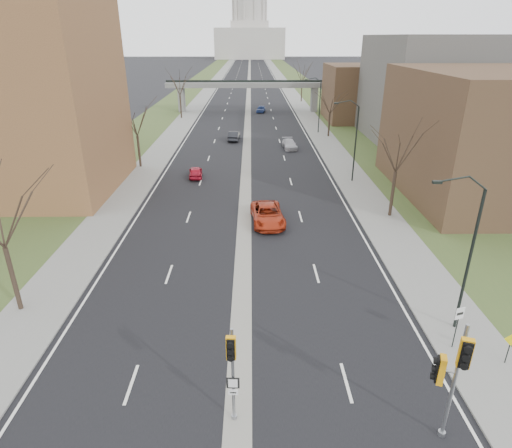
{
  "coord_description": "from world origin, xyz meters",
  "views": [
    {
      "loc": [
        0.61,
        -13.19,
        14.81
      ],
      "look_at": [
        0.9,
        11.76,
        3.82
      ],
      "focal_mm": 30.0,
      "sensor_mm": 36.0,
      "label": 1
    }
  ],
  "objects_px": {
    "signal_pole_right": "(453,369)",
    "car_left_near": "(196,172)",
    "car_right_near": "(268,214)",
    "speed_limit_sign": "(458,320)",
    "car_left_far": "(234,136)",
    "car_right_far": "(261,109)",
    "signal_pole_median": "(232,363)",
    "car_right_mid": "(289,144)",
    "warning_sign": "(510,344)"
  },
  "relations": [
    {
      "from": "speed_limit_sign",
      "to": "car_right_far",
      "type": "bearing_deg",
      "value": 78.0
    },
    {
      "from": "car_left_near",
      "to": "car_left_far",
      "type": "height_order",
      "value": "car_left_far"
    },
    {
      "from": "car_right_mid",
      "to": "car_right_far",
      "type": "xyz_separation_m",
      "value": [
        -3.37,
        32.03,
        0.06
      ]
    },
    {
      "from": "speed_limit_sign",
      "to": "car_left_near",
      "type": "bearing_deg",
      "value": 101.2
    },
    {
      "from": "signal_pole_right",
      "to": "speed_limit_sign",
      "type": "relative_size",
      "value": 2.26
    },
    {
      "from": "speed_limit_sign",
      "to": "car_right_near",
      "type": "xyz_separation_m",
      "value": [
        -8.94,
        16.39,
        -1.0
      ]
    },
    {
      "from": "car_left_far",
      "to": "car_right_far",
      "type": "relative_size",
      "value": 1.06
    },
    {
      "from": "signal_pole_right",
      "to": "car_left_far",
      "type": "distance_m",
      "value": 54.66
    },
    {
      "from": "signal_pole_right",
      "to": "signal_pole_median",
      "type": "bearing_deg",
      "value": -167.3
    },
    {
      "from": "signal_pole_right",
      "to": "car_left_near",
      "type": "distance_m",
      "value": 37.58
    },
    {
      "from": "signal_pole_right",
      "to": "speed_limit_sign",
      "type": "bearing_deg",
      "value": 79.52
    },
    {
      "from": "signal_pole_right",
      "to": "warning_sign",
      "type": "relative_size",
      "value": 3.11
    },
    {
      "from": "signal_pole_median",
      "to": "car_right_far",
      "type": "height_order",
      "value": "signal_pole_median"
    },
    {
      "from": "warning_sign",
      "to": "car_right_mid",
      "type": "relative_size",
      "value": 0.4
    },
    {
      "from": "car_right_near",
      "to": "car_right_far",
      "type": "height_order",
      "value": "car_right_near"
    },
    {
      "from": "signal_pole_median",
      "to": "car_left_near",
      "type": "height_order",
      "value": "signal_pole_median"
    },
    {
      "from": "car_left_far",
      "to": "car_right_near",
      "type": "distance_m",
      "value": 32.2
    },
    {
      "from": "signal_pole_right",
      "to": "car_left_near",
      "type": "height_order",
      "value": "signal_pole_right"
    },
    {
      "from": "signal_pole_median",
      "to": "car_right_far",
      "type": "xyz_separation_m",
      "value": [
        2.9,
        79.51,
        -2.53
      ]
    },
    {
      "from": "car_left_near",
      "to": "car_right_mid",
      "type": "relative_size",
      "value": 0.84
    },
    {
      "from": "speed_limit_sign",
      "to": "signal_pole_right",
      "type": "bearing_deg",
      "value": -137.02
    },
    {
      "from": "signal_pole_median",
      "to": "car_left_far",
      "type": "bearing_deg",
      "value": 94.34
    },
    {
      "from": "speed_limit_sign",
      "to": "car_right_far",
      "type": "relative_size",
      "value": 0.59
    },
    {
      "from": "signal_pole_right",
      "to": "warning_sign",
      "type": "distance_m",
      "value": 6.91
    },
    {
      "from": "speed_limit_sign",
      "to": "car_right_near",
      "type": "relative_size",
      "value": 0.43
    },
    {
      "from": "speed_limit_sign",
      "to": "car_left_far",
      "type": "relative_size",
      "value": 0.56
    },
    {
      "from": "signal_pole_right",
      "to": "car_right_near",
      "type": "distance_m",
      "value": 22.7
    },
    {
      "from": "signal_pole_median",
      "to": "car_right_mid",
      "type": "height_order",
      "value": "signal_pole_median"
    },
    {
      "from": "warning_sign",
      "to": "car_left_far",
      "type": "height_order",
      "value": "warning_sign"
    },
    {
      "from": "car_right_far",
      "to": "warning_sign",
      "type": "bearing_deg",
      "value": -74.64
    },
    {
      "from": "signal_pole_right",
      "to": "car_right_near",
      "type": "xyz_separation_m",
      "value": [
        -6.01,
        21.71,
        -2.79
      ]
    },
    {
      "from": "car_left_near",
      "to": "car_right_far",
      "type": "distance_m",
      "value": 46.24
    },
    {
      "from": "signal_pole_right",
      "to": "speed_limit_sign",
      "type": "xyz_separation_m",
      "value": [
        2.93,
        5.33,
        -1.79
      ]
    },
    {
      "from": "signal_pole_median",
      "to": "car_left_far",
      "type": "relative_size",
      "value": 1.07
    },
    {
      "from": "warning_sign",
      "to": "car_left_near",
      "type": "bearing_deg",
      "value": 132.06
    },
    {
      "from": "signal_pole_right",
      "to": "car_left_near",
      "type": "relative_size",
      "value": 1.48
    },
    {
      "from": "warning_sign",
      "to": "car_left_far",
      "type": "relative_size",
      "value": 0.41
    },
    {
      "from": "signal_pole_right",
      "to": "speed_limit_sign",
      "type": "height_order",
      "value": "signal_pole_right"
    },
    {
      "from": "car_right_near",
      "to": "car_right_far",
      "type": "bearing_deg",
      "value": 84.5
    },
    {
      "from": "car_left_near",
      "to": "car_right_mid",
      "type": "height_order",
      "value": "car_right_mid"
    },
    {
      "from": "car_right_far",
      "to": "car_left_near",
      "type": "bearing_deg",
      "value": -92.89
    },
    {
      "from": "signal_pole_median",
      "to": "speed_limit_sign",
      "type": "bearing_deg",
      "value": 24.52
    },
    {
      "from": "car_right_near",
      "to": "car_right_far",
      "type": "relative_size",
      "value": 1.38
    },
    {
      "from": "warning_sign",
      "to": "signal_pole_median",
      "type": "bearing_deg",
      "value": -155.15
    },
    {
      "from": "warning_sign",
      "to": "car_right_far",
      "type": "distance_m",
      "value": 76.86
    },
    {
      "from": "car_left_far",
      "to": "car_right_mid",
      "type": "bearing_deg",
      "value": 150.7
    },
    {
      "from": "car_left_far",
      "to": "car_right_mid",
      "type": "relative_size",
      "value": 0.98
    },
    {
      "from": "car_right_near",
      "to": "car_right_far",
      "type": "xyz_separation_m",
      "value": [
        0.73,
        58.6,
        -0.09
      ]
    },
    {
      "from": "car_right_mid",
      "to": "car_right_near",
      "type": "bearing_deg",
      "value": -103.29
    },
    {
      "from": "car_left_near",
      "to": "car_left_far",
      "type": "bearing_deg",
      "value": -107.23
    }
  ]
}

